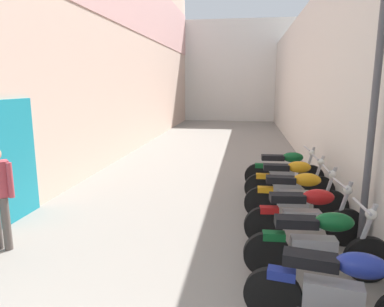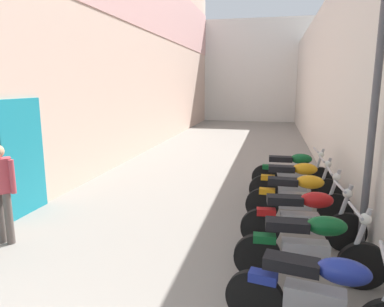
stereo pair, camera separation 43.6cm
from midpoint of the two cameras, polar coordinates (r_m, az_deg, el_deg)
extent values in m
plane|color=gray|center=(10.29, 1.04, -2.54)|extent=(39.84, 39.84, 0.00)
cube|color=beige|center=(12.83, -12.69, 17.49)|extent=(0.40, 23.84, 7.81)
cube|color=teal|center=(7.19, -28.45, -0.99)|extent=(0.06, 1.10, 2.20)
cube|color=beige|center=(12.06, 18.03, 11.05)|extent=(0.40, 23.84, 5.05)
cube|color=silver|center=(24.88, 5.78, 13.19)|extent=(9.02, 2.00, 6.64)
cylinder|color=black|center=(3.95, 9.73, -21.96)|extent=(0.60, 0.18, 0.60)
cube|color=#9E9EA3|center=(3.86, 18.86, -21.18)|extent=(0.59, 0.29, 0.28)
ellipsoid|color=navy|center=(3.70, 22.94, -16.59)|extent=(0.52, 0.34, 0.24)
cube|color=black|center=(3.70, 15.49, -16.48)|extent=(0.55, 0.31, 0.12)
cube|color=navy|center=(3.81, 11.12, -18.81)|extent=(0.30, 0.19, 0.10)
cylinder|color=black|center=(4.96, 24.57, -15.55)|extent=(0.60, 0.11, 0.60)
cylinder|color=black|center=(4.73, 9.45, -16.01)|extent=(0.60, 0.11, 0.60)
cube|color=#9E9EA3|center=(4.75, 16.68, -14.64)|extent=(0.57, 0.22, 0.28)
ellipsoid|color=#0F5123|center=(4.65, 19.77, -10.54)|extent=(0.49, 0.28, 0.24)
cube|color=black|center=(4.57, 14.04, -10.85)|extent=(0.53, 0.24, 0.12)
cylinder|color=#9E9EA3|center=(4.80, 24.11, -11.86)|extent=(0.25, 0.07, 0.77)
cylinder|color=#9E9EA3|center=(4.66, 23.63, -7.92)|extent=(0.06, 0.58, 0.04)
sphere|color=silver|center=(4.73, 24.94, -9.03)|extent=(0.14, 0.14, 0.14)
cube|color=#0F5123|center=(4.62, 10.57, -13.15)|extent=(0.29, 0.15, 0.10)
cylinder|color=black|center=(5.85, 21.88, -11.21)|extent=(0.60, 0.13, 0.60)
cylinder|color=black|center=(5.59, 9.37, -11.59)|extent=(0.60, 0.13, 0.60)
cube|color=#9E9EA3|center=(5.63, 15.34, -10.35)|extent=(0.58, 0.25, 0.28)
ellipsoid|color=#AD1414|center=(5.56, 17.86, -6.82)|extent=(0.50, 0.30, 0.24)
cube|color=black|center=(5.47, 13.15, -7.09)|extent=(0.54, 0.27, 0.12)
cylinder|color=#9E9EA3|center=(5.71, 21.47, -7.98)|extent=(0.25, 0.08, 0.77)
cylinder|color=#9E9EA3|center=(5.59, 21.04, -4.61)|extent=(0.09, 0.58, 0.04)
sphere|color=silver|center=(5.65, 22.13, -5.57)|extent=(0.14, 0.14, 0.14)
cube|color=#AD1414|center=(5.50, 10.30, -9.09)|extent=(0.29, 0.17, 0.10)
cylinder|color=black|center=(6.71, 20.11, -8.19)|extent=(0.60, 0.09, 0.60)
cylinder|color=black|center=(6.59, 9.26, -8.00)|extent=(0.60, 0.09, 0.60)
cube|color=#9E9EA3|center=(6.58, 14.35, -7.13)|extent=(0.56, 0.21, 0.28)
ellipsoid|color=orange|center=(6.50, 16.53, -4.15)|extent=(0.48, 0.27, 0.24)
cube|color=black|center=(6.46, 12.46, -4.22)|extent=(0.52, 0.23, 0.12)
cylinder|color=#9E9EA3|center=(6.59, 19.71, -5.31)|extent=(0.25, 0.06, 0.77)
cylinder|color=#9E9EA3|center=(6.49, 19.31, -2.34)|extent=(0.04, 0.58, 0.04)
sphere|color=silver|center=(6.54, 20.29, -3.21)|extent=(0.14, 0.14, 0.14)
cube|color=orange|center=(6.51, 10.05, -5.85)|extent=(0.28, 0.14, 0.10)
cylinder|color=black|center=(7.64, 18.67, -5.73)|extent=(0.60, 0.09, 0.60)
cylinder|color=black|center=(7.50, 9.21, -5.58)|extent=(0.60, 0.09, 0.60)
cube|color=#9E9EA3|center=(7.51, 13.65, -4.79)|extent=(0.56, 0.21, 0.28)
ellipsoid|color=orange|center=(7.45, 15.53, -2.16)|extent=(0.48, 0.27, 0.24)
cube|color=black|center=(7.40, 11.99, -2.23)|extent=(0.52, 0.23, 0.12)
cylinder|color=#9E9EA3|center=(7.54, 18.31, -3.18)|extent=(0.25, 0.06, 0.77)
cylinder|color=#9E9EA3|center=(7.45, 17.95, -0.56)|extent=(0.04, 0.58, 0.04)
sphere|color=silver|center=(7.49, 18.80, -1.33)|extent=(0.14, 0.14, 0.14)
cube|color=orange|center=(7.44, 9.89, -3.68)|extent=(0.28, 0.14, 0.10)
cylinder|color=black|center=(8.59, 17.54, -3.80)|extent=(0.60, 0.10, 0.60)
cylinder|color=black|center=(8.44, 9.17, -3.69)|extent=(0.60, 0.10, 0.60)
cube|color=#9E9EA3|center=(8.46, 13.10, -2.97)|extent=(0.57, 0.22, 0.28)
ellipsoid|color=#0F5123|center=(8.41, 14.76, -0.61)|extent=(0.49, 0.28, 0.24)
cube|color=black|center=(8.36, 11.63, -0.68)|extent=(0.53, 0.24, 0.12)
cylinder|color=#9E9EA3|center=(8.50, 17.22, -1.52)|extent=(0.25, 0.07, 0.77)
cylinder|color=#9E9EA3|center=(8.42, 16.89, 0.81)|extent=(0.06, 0.58, 0.04)
sphere|color=silver|center=(8.46, 17.65, 0.13)|extent=(0.14, 0.14, 0.14)
cube|color=#0F5123|center=(8.38, 9.78, -1.98)|extent=(0.29, 0.15, 0.10)
cylinder|color=#564C47|center=(6.08, -29.99, -9.96)|extent=(0.12, 0.12, 0.82)
cylinder|color=#B23D47|center=(5.80, -29.56, -3.85)|extent=(0.08, 0.08, 0.52)
cylinder|color=#47474C|center=(5.33, 25.99, 11.45)|extent=(0.10, 0.10, 5.15)
camera|label=1|loc=(0.22, -92.07, -0.41)|focal=32.57mm
camera|label=2|loc=(0.22, 87.93, 0.41)|focal=32.57mm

